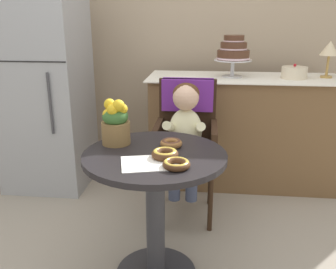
# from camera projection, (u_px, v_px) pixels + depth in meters

# --- Properties ---
(back_wall) EXTENTS (4.80, 0.10, 2.70)m
(back_wall) POSITION_uv_depth(u_px,v_px,m) (182.00, 18.00, 3.36)
(back_wall) COLOR tan
(back_wall) RESTS_ON ground
(cafe_table) EXTENTS (0.72, 0.72, 0.72)m
(cafe_table) POSITION_uv_depth(u_px,v_px,m) (155.00, 191.00, 1.87)
(cafe_table) COLOR black
(cafe_table) RESTS_ON ground
(wicker_chair) EXTENTS (0.42, 0.45, 0.95)m
(wicker_chair) POSITION_uv_depth(u_px,v_px,m) (186.00, 126.00, 2.53)
(wicker_chair) COLOR #332114
(wicker_chair) RESTS_ON ground
(seated_child) EXTENTS (0.27, 0.32, 0.73)m
(seated_child) POSITION_uv_depth(u_px,v_px,m) (185.00, 127.00, 2.37)
(seated_child) COLOR beige
(seated_child) RESTS_ON ground
(paper_napkin) EXTENTS (0.31, 0.26, 0.00)m
(paper_napkin) POSITION_uv_depth(u_px,v_px,m) (150.00, 163.00, 1.68)
(paper_napkin) COLOR white
(paper_napkin) RESTS_ON cafe_table
(donut_front) EXTENTS (0.13, 0.13, 0.04)m
(donut_front) POSITION_uv_depth(u_px,v_px,m) (165.00, 154.00, 1.74)
(donut_front) COLOR #4C2D19
(donut_front) RESTS_ON cafe_table
(donut_mid) EXTENTS (0.13, 0.13, 0.03)m
(donut_mid) POSITION_uv_depth(u_px,v_px,m) (176.00, 164.00, 1.63)
(donut_mid) COLOR #4C2D19
(donut_mid) RESTS_ON cafe_table
(donut_side) EXTENTS (0.12, 0.12, 0.04)m
(donut_side) POSITION_uv_depth(u_px,v_px,m) (171.00, 143.00, 1.89)
(donut_side) COLOR #936033
(donut_side) RESTS_ON cafe_table
(flower_vase) EXTENTS (0.15, 0.15, 0.25)m
(flower_vase) POSITION_uv_depth(u_px,v_px,m) (116.00, 122.00, 1.91)
(flower_vase) COLOR brown
(flower_vase) RESTS_ON cafe_table
(display_counter) EXTENTS (1.56, 0.62, 0.90)m
(display_counter) POSITION_uv_depth(u_px,v_px,m) (242.00, 130.00, 3.06)
(display_counter) COLOR brown
(display_counter) RESTS_ON ground
(tiered_cake_stand) EXTENTS (0.30, 0.30, 0.33)m
(tiered_cake_stand) POSITION_uv_depth(u_px,v_px,m) (233.00, 52.00, 2.87)
(tiered_cake_stand) COLOR silver
(tiered_cake_stand) RESTS_ON display_counter
(round_layer_cake) EXTENTS (0.20, 0.20, 0.12)m
(round_layer_cake) POSITION_uv_depth(u_px,v_px,m) (294.00, 73.00, 2.85)
(round_layer_cake) COLOR beige
(round_layer_cake) RESTS_ON display_counter
(table_lamp) EXTENTS (0.15, 0.15, 0.28)m
(table_lamp) POSITION_uv_depth(u_px,v_px,m) (330.00, 50.00, 2.84)
(table_lamp) COLOR #B28C47
(table_lamp) RESTS_ON display_counter
(refrigerator) EXTENTS (0.64, 0.63, 1.70)m
(refrigerator) POSITION_uv_depth(u_px,v_px,m) (44.00, 84.00, 2.92)
(refrigerator) COLOR #9EA0A5
(refrigerator) RESTS_ON ground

